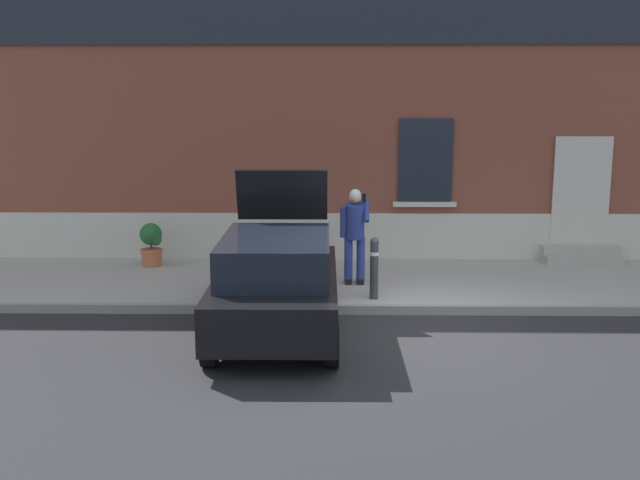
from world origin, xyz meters
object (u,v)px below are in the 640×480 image
object	(u,v)px
hatchback_car_black	(277,282)
bollard_near_person	(374,266)
planter_terracotta	(152,243)
person_on_phone	(355,230)
planter_olive	(284,243)

from	to	relation	value
hatchback_car_black	bollard_near_person	distance (m)	2.11
bollard_near_person	planter_terracotta	size ratio (longest dim) A/B	1.22
bollard_near_person	person_on_phone	distance (m)	1.08
bollard_near_person	hatchback_car_black	bearing A→B (deg)	-135.76
hatchback_car_black	person_on_phone	world-z (taller)	hatchback_car_black
person_on_phone	planter_olive	distance (m)	2.20
hatchback_car_black	planter_olive	size ratio (longest dim) A/B	4.74
hatchback_car_black	planter_olive	bearing A→B (deg)	92.23
bollard_near_person	planter_terracotta	bearing A→B (deg)	150.36
bollard_near_person	planter_olive	size ratio (longest dim) A/B	1.22
planter_terracotta	person_on_phone	bearing A→B (deg)	-20.57
bollard_near_person	planter_olive	bearing A→B (deg)	123.01
hatchback_car_black	planter_terracotta	bearing A→B (deg)	125.42
bollard_near_person	person_on_phone	bearing A→B (deg)	107.53
hatchback_car_black	person_on_phone	size ratio (longest dim) A/B	2.34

